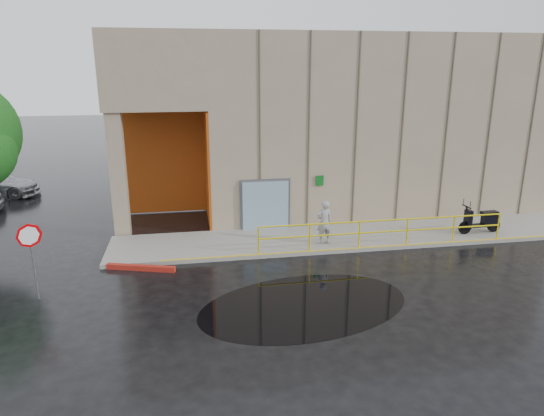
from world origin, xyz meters
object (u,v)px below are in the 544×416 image
Objects in this scene: stop_sign at (31,244)px; red_curb at (141,268)px; person at (324,222)px; scooter at (481,214)px.

red_curb is at bearing 23.76° from stop_sign.
person is 0.70× the size of red_curb.
stop_sign is (-9.56, -2.80, 0.76)m from person.
scooter is 0.77× the size of red_curb.
person is at bearing 9.22° from stop_sign.
scooter is 13.40m from red_curb.
person reaches higher than scooter.
scooter is 0.78× the size of stop_sign.
person is 6.58m from scooter.
stop_sign is 3.68m from red_curb.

